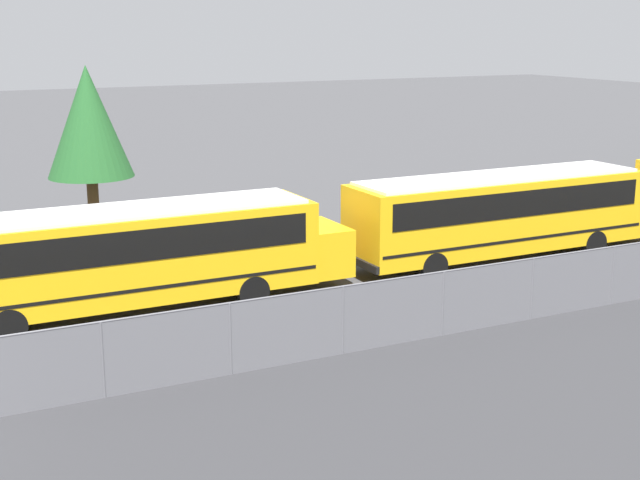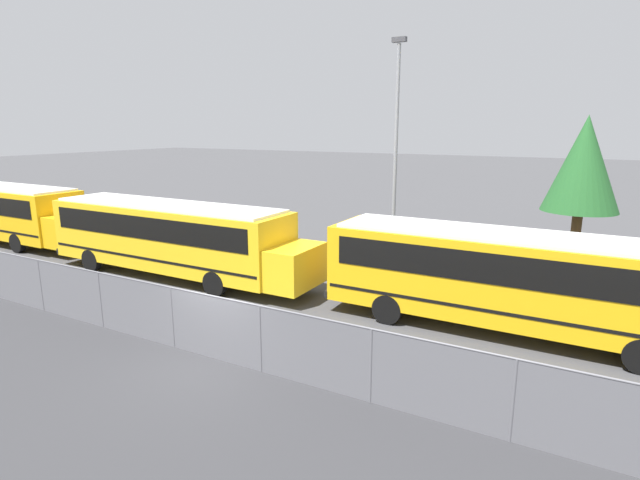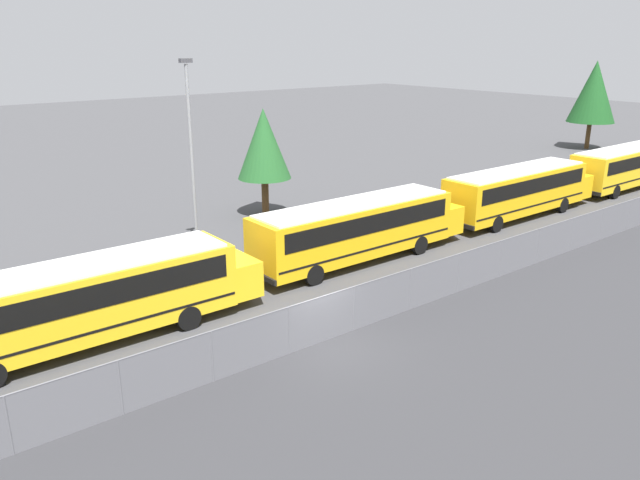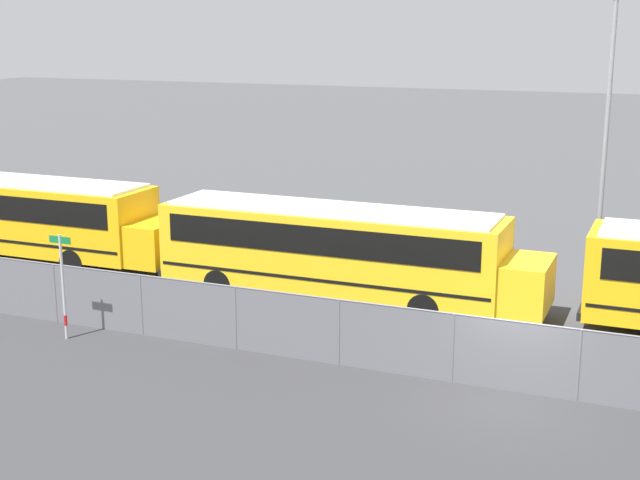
{
  "view_description": "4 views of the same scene",
  "coord_description": "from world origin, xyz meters",
  "px_view_note": "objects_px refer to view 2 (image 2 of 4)",
  "views": [
    {
      "loc": [
        0.45,
        -18.59,
        8.08
      ],
      "look_at": [
        12.14,
        4.45,
        1.82
      ],
      "focal_mm": 50.0,
      "sensor_mm": 36.0,
      "label": 1
    },
    {
      "loc": [
        8.44,
        -9.51,
        6.12
      ],
      "look_at": [
        -0.25,
        6.29,
        2.0
      ],
      "focal_mm": 28.0,
      "sensor_mm": 36.0,
      "label": 2
    },
    {
      "loc": [
        -12.82,
        -16.05,
        10.51
      ],
      "look_at": [
        3.89,
        5.07,
        1.83
      ],
      "focal_mm": 35.0,
      "sensor_mm": 36.0,
      "label": 3
    },
    {
      "loc": [
        3.36,
        -20.3,
        8.64
      ],
      "look_at": [
        -7.65,
        6.29,
        1.65
      ],
      "focal_mm": 50.0,
      "sensor_mm": 36.0,
      "label": 4
    }
  ],
  "objects_px": {
    "school_bus_2": "(1,208)",
    "school_bus_4": "(521,276)",
    "light_pole": "(396,147)",
    "tree_1": "(584,164)",
    "school_bus_3": "(173,234)"
  },
  "relations": [
    {
      "from": "school_bus_2",
      "to": "school_bus_4",
      "type": "xyz_separation_m",
      "value": [
        26.24,
        0.26,
        0.0
      ]
    },
    {
      "from": "light_pole",
      "to": "tree_1",
      "type": "height_order",
      "value": "light_pole"
    },
    {
      "from": "school_bus_2",
      "to": "school_bus_4",
      "type": "relative_size",
      "value": 1.0
    },
    {
      "from": "school_bus_3",
      "to": "tree_1",
      "type": "distance_m",
      "value": 18.13
    },
    {
      "from": "light_pole",
      "to": "tree_1",
      "type": "bearing_deg",
      "value": 32.57
    },
    {
      "from": "school_bus_2",
      "to": "school_bus_4",
      "type": "height_order",
      "value": "same"
    },
    {
      "from": "school_bus_4",
      "to": "school_bus_2",
      "type": "bearing_deg",
      "value": -179.44
    },
    {
      "from": "school_bus_2",
      "to": "school_bus_3",
      "type": "bearing_deg",
      "value": -1.58
    },
    {
      "from": "school_bus_3",
      "to": "school_bus_4",
      "type": "distance_m",
      "value": 13.37
    },
    {
      "from": "school_bus_4",
      "to": "light_pole",
      "type": "xyz_separation_m",
      "value": [
        -6.03,
        5.41,
        3.43
      ]
    },
    {
      "from": "school_bus_2",
      "to": "light_pole",
      "type": "height_order",
      "value": "light_pole"
    },
    {
      "from": "school_bus_3",
      "to": "light_pole",
      "type": "xyz_separation_m",
      "value": [
        7.33,
        6.03,
        3.43
      ]
    },
    {
      "from": "school_bus_2",
      "to": "light_pole",
      "type": "xyz_separation_m",
      "value": [
        20.21,
        5.67,
        3.43
      ]
    },
    {
      "from": "school_bus_3",
      "to": "school_bus_4",
      "type": "relative_size",
      "value": 1.0
    },
    {
      "from": "school_bus_3",
      "to": "tree_1",
      "type": "bearing_deg",
      "value": 36.2
    }
  ]
}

